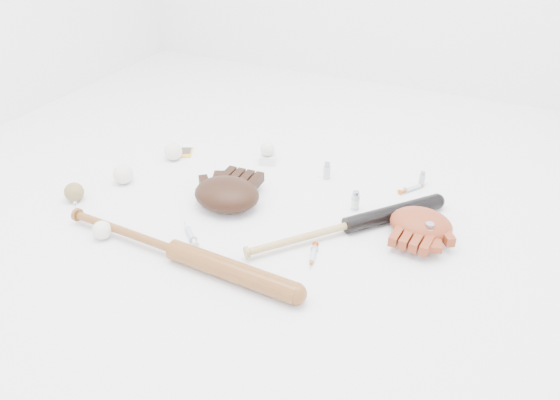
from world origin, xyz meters
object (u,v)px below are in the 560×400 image
at_px(bat_wood, 175,250).
at_px(pedestal, 268,159).
at_px(bat_dark, 348,225).
at_px(glove_dark, 227,194).

bearing_deg(bat_wood, pedestal, 94.92).
relative_size(bat_wood, pedestal, 14.20).
bearing_deg(bat_wood, bat_dark, 42.76).
height_order(bat_wood, pedestal, bat_wood).
bearing_deg(pedestal, bat_wood, -88.53).
relative_size(bat_dark, pedestal, 12.29).
distance_m(bat_dark, pedestal, 0.58).
bearing_deg(bat_dark, bat_wood, 170.10).
height_order(bat_wood, glove_dark, glove_dark).
bearing_deg(glove_dark, bat_wood, -91.73).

